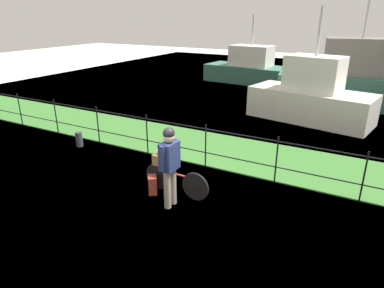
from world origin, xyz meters
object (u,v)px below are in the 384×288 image
Objects in this scene: mooring_bollard at (79,139)px; backpack_on_paving at (152,185)px; terrier_dog at (163,152)px; moored_boat_far at (311,97)px; bicycle_main at (175,180)px; wooden_crate at (162,160)px; moored_boat_mid at (251,69)px; moored_boat_near at (356,82)px; cyclist_person at (169,161)px.

backpack_on_paving is at bearing -19.75° from mooring_bollard.
moored_boat_far reaches higher than terrier_dog.
bicycle_main is 4.45× the size of wooden_crate.
moored_boat_mid reaches higher than bicycle_main.
moored_boat_mid is (1.02, 11.88, 0.52)m from mooring_bollard.
backpack_on_paving is 0.06× the size of moored_boat_near.
cyclist_person is at bearing -20.10° from mooring_bollard.
moored_boat_near is 1.41× the size of moored_boat_far.
bicycle_main is 10.37m from moored_boat_near.
moored_boat_near reaches higher than wooden_crate.
terrier_dog is at bearing 178.38° from bicycle_main.
mooring_bollard is (-3.51, 1.26, 0.02)m from backpack_on_paving.
moored_boat_far is at bearing -51.80° from backpack_on_paving.
terrier_dog reaches higher than wooden_crate.
mooring_bollard is at bearing -94.93° from moored_boat_mid.
moored_boat_far is at bearing 75.82° from wooden_crate.
moored_boat_near is (2.99, 9.99, 0.28)m from wooden_crate.
cyclist_person is 0.32× the size of moored_boat_mid.
moored_boat_near is (3.11, 10.21, 0.81)m from backpack_on_paving.
terrier_dog is at bearing -1.62° from wooden_crate.
backpack_on_paving is at bearing 157.99° from cyclist_person.
mooring_bollard is at bearing 164.04° from terrier_dog.
wooden_crate is at bearing -78.60° from moored_boat_mid.
cyclist_person is 3.83× the size of mooring_bollard.
terrier_dog is 0.66m from cyclist_person.
backpack_on_paving is 3.73m from mooring_bollard.
bicycle_main is 0.83m from cyclist_person.
bicycle_main is 0.68m from terrier_dog.
moored_boat_near is 3.20m from moored_boat_far.
backpack_on_paving is 0.91× the size of mooring_bollard.
bicycle_main is 0.53m from wooden_crate.
moored_boat_far is (-1.21, -2.96, -0.16)m from moored_boat_near.
moored_boat_mid is at bearing 102.82° from bicycle_main.
moored_boat_mid is at bearing 152.31° from moored_boat_near.
terrier_dog is 7.25m from moored_boat_far.
terrier_dog reaches higher than bicycle_main.
moored_boat_mid reaches higher than terrier_dog.
moored_boat_mid is (-2.95, 12.94, 0.41)m from bicycle_main.
mooring_bollard is 11.94m from moored_boat_mid.
wooden_crate is at bearing -16.06° from mooring_bollard.
cyclist_person is 7.61m from moored_boat_far.
bicycle_main is at bearing -14.88° from mooring_bollard.
backpack_on_paving is at bearing -120.31° from wooden_crate.
mooring_bollard is at bearing 165.12° from bicycle_main.
moored_boat_near is (2.65, 10.00, 0.68)m from bicycle_main.
mooring_bollard is 0.10× the size of moored_boat_far.
moored_boat_far is at bearing 80.29° from cyclist_person.
bicycle_main is at bearing 108.95° from cyclist_person.
moored_boat_mid reaches higher than wooden_crate.
mooring_bollard is at bearing 163.94° from wooden_crate.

